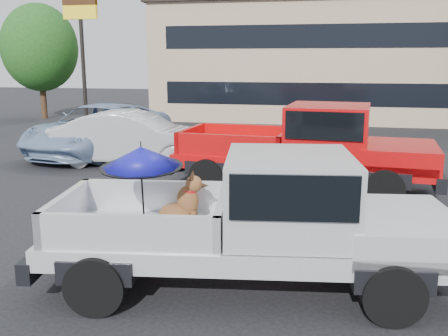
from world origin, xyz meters
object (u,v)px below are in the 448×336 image
at_px(red_pickup, 319,145).
at_px(tree_back, 419,37).
at_px(tree_left, 40,48).
at_px(motel_sign, 81,25).
at_px(blue_suv, 100,129).
at_px(silver_pickup, 271,214).
at_px(silver_sedan, 135,138).

bearing_deg(red_pickup, tree_back, 80.37).
bearing_deg(tree_left, motel_sign, -36.87).
height_order(tree_left, red_pickup, tree_left).
xyz_separation_m(motel_sign, blue_suv, (3.57, -5.99, -3.83)).
relative_size(silver_pickup, red_pickup, 0.91).
height_order(motel_sign, tree_back, tree_back).
xyz_separation_m(tree_left, silver_sedan, (9.41, -10.50, -2.93)).
height_order(tree_left, tree_back, tree_back).
bearing_deg(silver_sedan, silver_pickup, -149.97).
xyz_separation_m(red_pickup, silver_sedan, (-5.50, 2.04, -0.33)).
height_order(silver_pickup, red_pickup, red_pickup).
xyz_separation_m(motel_sign, silver_pickup, (10.39, -14.98, -3.60)).
relative_size(motel_sign, red_pickup, 0.93).
bearing_deg(silver_sedan, tree_back, -34.75).
bearing_deg(tree_left, blue_suv, -49.90).
bearing_deg(blue_suv, silver_sedan, -29.77).
distance_m(motel_sign, silver_sedan, 10.02).
bearing_deg(motel_sign, tree_left, 143.13).
bearing_deg(silver_pickup, red_pickup, 76.57).
xyz_separation_m(tree_left, silver_pickup, (14.39, -17.98, -2.68)).
distance_m(silver_pickup, red_pickup, 5.47).
relative_size(tree_left, tree_back, 0.85).
height_order(motel_sign, tree_left, tree_left).
distance_m(red_pickup, blue_suv, 8.16).
bearing_deg(silver_sedan, tree_left, 38.30).
height_order(silver_sedan, blue_suv, blue_suv).
bearing_deg(blue_suv, motel_sign, 130.36).
xyz_separation_m(tree_back, blue_suv, (-12.43, -15.99, -3.59)).
distance_m(tree_back, silver_sedan, 20.77).
distance_m(silver_pickup, blue_suv, 11.29).
bearing_deg(silver_pickup, blue_suv, 119.27).
bearing_deg(tree_back, tree_left, -160.71).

